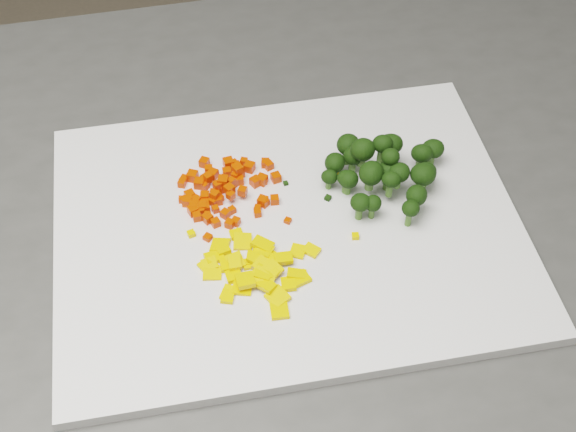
% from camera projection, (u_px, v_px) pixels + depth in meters
% --- Properties ---
extents(counter_block, '(1.26, 1.10, 0.90)m').
position_uv_depth(counter_block, '(271.00, 425.00, 1.12)').
color(counter_block, '#3F3F3D').
rests_on(counter_block, ground).
extents(cutting_board, '(0.53, 0.48, 0.01)m').
position_uv_depth(cutting_board, '(288.00, 227.00, 0.76)').
color(cutting_board, silver).
rests_on(cutting_board, counter_block).
extents(carrot_pile, '(0.10, 0.10, 0.03)m').
position_uv_depth(carrot_pile, '(229.00, 180.00, 0.78)').
color(carrot_pile, red).
rests_on(carrot_pile, cutting_board).
extents(pepper_pile, '(0.11, 0.11, 0.02)m').
position_uv_depth(pepper_pile, '(261.00, 263.00, 0.72)').
color(pepper_pile, yellow).
rests_on(pepper_pile, cutting_board).
extents(broccoli_pile, '(0.12, 0.12, 0.05)m').
position_uv_depth(broccoli_pile, '(385.00, 164.00, 0.77)').
color(broccoli_pile, black).
rests_on(broccoli_pile, cutting_board).
extents(carrot_cube_0, '(0.01, 0.01, 0.01)m').
position_uv_depth(carrot_cube_0, '(275.00, 200.00, 0.77)').
color(carrot_cube_0, red).
rests_on(carrot_cube_0, carrot_pile).
extents(carrot_cube_1, '(0.01, 0.01, 0.01)m').
position_uv_depth(carrot_cube_1, '(229.00, 189.00, 0.77)').
color(carrot_cube_1, red).
rests_on(carrot_cube_1, carrot_pile).
extents(carrot_cube_2, '(0.01, 0.01, 0.01)m').
position_uv_depth(carrot_cube_2, '(231.00, 181.00, 0.78)').
color(carrot_cube_2, red).
rests_on(carrot_cube_2, carrot_pile).
extents(carrot_cube_3, '(0.01, 0.01, 0.01)m').
position_uv_depth(carrot_cube_3, '(263.00, 201.00, 0.77)').
color(carrot_cube_3, red).
rests_on(carrot_cube_3, carrot_pile).
extents(carrot_cube_4, '(0.01, 0.01, 0.01)m').
position_uv_depth(carrot_cube_4, '(269.00, 165.00, 0.80)').
color(carrot_cube_4, red).
rests_on(carrot_cube_4, carrot_pile).
extents(carrot_cube_5, '(0.01, 0.01, 0.01)m').
position_uv_depth(carrot_cube_5, '(255.00, 182.00, 0.79)').
color(carrot_cube_5, red).
rests_on(carrot_cube_5, carrot_pile).
extents(carrot_cube_6, '(0.01, 0.01, 0.01)m').
position_uv_depth(carrot_cube_6, '(265.00, 163.00, 0.81)').
color(carrot_cube_6, red).
rests_on(carrot_cube_6, carrot_pile).
extents(carrot_cube_7, '(0.01, 0.01, 0.01)m').
position_uv_depth(carrot_cube_7, '(190.00, 195.00, 0.78)').
color(carrot_cube_7, red).
rests_on(carrot_cube_7, carrot_pile).
extents(carrot_cube_8, '(0.01, 0.01, 0.01)m').
position_uv_depth(carrot_cube_8, '(200.00, 211.00, 0.76)').
color(carrot_cube_8, red).
rests_on(carrot_cube_8, carrot_pile).
extents(carrot_cube_9, '(0.01, 0.01, 0.01)m').
position_uv_depth(carrot_cube_9, '(236.00, 166.00, 0.80)').
color(carrot_cube_9, red).
rests_on(carrot_cube_9, carrot_pile).
extents(carrot_cube_10, '(0.01, 0.01, 0.01)m').
position_uv_depth(carrot_cube_10, '(250.00, 167.00, 0.80)').
color(carrot_cube_10, red).
rests_on(carrot_cube_10, carrot_pile).
extents(carrot_cube_11, '(0.01, 0.01, 0.01)m').
position_uv_depth(carrot_cube_11, '(208.00, 177.00, 0.78)').
color(carrot_cube_11, red).
rests_on(carrot_cube_11, carrot_pile).
extents(carrot_cube_12, '(0.01, 0.01, 0.01)m').
position_uv_depth(carrot_cube_12, '(219.00, 187.00, 0.78)').
color(carrot_cube_12, red).
rests_on(carrot_cube_12, carrot_pile).
extents(carrot_cube_13, '(0.01, 0.01, 0.01)m').
position_uv_depth(carrot_cube_13, '(216.00, 223.00, 0.75)').
color(carrot_cube_13, red).
rests_on(carrot_cube_13, carrot_pile).
extents(carrot_cube_14, '(0.01, 0.01, 0.01)m').
position_uv_depth(carrot_cube_14, '(276.00, 177.00, 0.79)').
color(carrot_cube_14, red).
rests_on(carrot_cube_14, carrot_pile).
extents(carrot_cube_15, '(0.01, 0.01, 0.01)m').
position_uv_depth(carrot_cube_15, '(191.00, 202.00, 0.77)').
color(carrot_cube_15, red).
rests_on(carrot_cube_15, carrot_pile).
extents(carrot_cube_16, '(0.01, 0.01, 0.01)m').
position_uv_depth(carrot_cube_16, '(237.00, 166.00, 0.80)').
color(carrot_cube_16, red).
rests_on(carrot_cube_16, carrot_pile).
extents(carrot_cube_17, '(0.01, 0.01, 0.01)m').
position_uv_depth(carrot_cube_17, '(262.00, 180.00, 0.79)').
color(carrot_cube_17, red).
rests_on(carrot_cube_17, carrot_pile).
extents(carrot_cube_18, '(0.01, 0.01, 0.01)m').
position_uv_depth(carrot_cube_18, '(194.00, 206.00, 0.77)').
color(carrot_cube_18, red).
rests_on(carrot_cube_18, carrot_pile).
extents(carrot_cube_19, '(0.01, 0.01, 0.01)m').
position_uv_depth(carrot_cube_19, '(196.00, 200.00, 0.77)').
color(carrot_cube_19, red).
rests_on(carrot_cube_19, carrot_pile).
extents(carrot_cube_20, '(0.01, 0.01, 0.01)m').
position_uv_depth(carrot_cube_20, '(263.00, 181.00, 0.79)').
color(carrot_cube_20, red).
rests_on(carrot_cube_20, carrot_pile).
extents(carrot_cube_21, '(0.01, 0.01, 0.01)m').
position_uv_depth(carrot_cube_21, '(215.00, 195.00, 0.77)').
color(carrot_cube_21, red).
rests_on(carrot_cube_21, carrot_pile).
extents(carrot_cube_22, '(0.01, 0.01, 0.01)m').
position_uv_depth(carrot_cube_22, '(205.00, 197.00, 0.77)').
color(carrot_cube_22, red).
rests_on(carrot_cube_22, carrot_pile).
extents(carrot_cube_23, '(0.01, 0.01, 0.01)m').
position_uv_depth(carrot_cube_23, '(238.00, 169.00, 0.79)').
color(carrot_cube_23, red).
rests_on(carrot_cube_23, carrot_pile).
extents(carrot_cube_24, '(0.01, 0.01, 0.01)m').
position_uv_depth(carrot_cube_24, '(231.00, 195.00, 0.77)').
color(carrot_cube_24, red).
rests_on(carrot_cube_24, carrot_pile).
extents(carrot_cube_25, '(0.01, 0.01, 0.01)m').
position_uv_depth(carrot_cube_25, '(239.00, 180.00, 0.79)').
color(carrot_cube_25, red).
rests_on(carrot_cube_25, carrot_pile).
extents(carrot_cube_26, '(0.01, 0.01, 0.01)m').
position_uv_depth(carrot_cube_26, '(204.00, 162.00, 0.81)').
color(carrot_cube_26, red).
rests_on(carrot_cube_26, carrot_pile).
extents(carrot_cube_27, '(0.01, 0.01, 0.01)m').
position_uv_depth(carrot_cube_27, '(202.00, 207.00, 0.77)').
color(carrot_cube_27, red).
rests_on(carrot_cube_27, carrot_pile).
extents(carrot_cube_28, '(0.01, 0.01, 0.01)m').
position_uv_depth(carrot_cube_28, '(182.00, 199.00, 0.77)').
color(carrot_cube_28, red).
rests_on(carrot_cube_28, carrot_pile).
extents(carrot_cube_29, '(0.01, 0.01, 0.01)m').
position_uv_depth(carrot_cube_29, '(227.00, 162.00, 0.81)').
color(carrot_cube_29, red).
rests_on(carrot_cube_29, carrot_pile).
extents(carrot_cube_30, '(0.01, 0.01, 0.01)m').
position_uv_depth(carrot_cube_30, '(235.00, 175.00, 0.79)').
color(carrot_cube_30, red).
rests_on(carrot_cube_30, carrot_pile).
extents(carrot_cube_31, '(0.01, 0.01, 0.01)m').
position_uv_depth(carrot_cube_31, '(264.00, 202.00, 0.77)').
color(carrot_cube_31, red).
rests_on(carrot_cube_31, carrot_pile).
extents(carrot_cube_32, '(0.01, 0.01, 0.01)m').
position_uv_depth(carrot_cube_32, '(193.00, 211.00, 0.76)').
color(carrot_cube_32, red).
rests_on(carrot_cube_32, carrot_pile).
extents(carrot_cube_33, '(0.01, 0.01, 0.01)m').
position_uv_depth(carrot_cube_33, '(192.00, 176.00, 0.79)').
color(carrot_cube_33, red).
rests_on(carrot_cube_33, carrot_pile).
extents(carrot_cube_34, '(0.01, 0.01, 0.01)m').
position_uv_depth(carrot_cube_34, '(220.00, 198.00, 0.78)').
color(carrot_cube_34, red).
rests_on(carrot_cube_34, carrot_pile).
extents(carrot_cube_35, '(0.01, 0.01, 0.01)m').
position_uv_depth(carrot_cube_35, '(240.00, 174.00, 0.80)').
color(carrot_cube_35, red).
rests_on(carrot_cube_35, carrot_pile).
extents(carrot_cube_36, '(0.01, 0.01, 0.01)m').
position_uv_depth(carrot_cube_36, '(217.00, 185.00, 0.78)').
color(carrot_cube_36, red).
rests_on(carrot_cube_36, carrot_pile).
extents(carrot_cube_37, '(0.01, 0.01, 0.01)m').
position_uv_depth(carrot_cube_37, '(187.00, 201.00, 0.77)').
color(carrot_cube_37, red).
rests_on(carrot_cube_37, carrot_pile).
extents(carrot_cube_38, '(0.01, 0.01, 0.01)m').
position_uv_depth(carrot_cube_38, '(208.00, 218.00, 0.76)').
color(carrot_cube_38, red).
rests_on(carrot_cube_38, carrot_pile).
extents(carrot_cube_39, '(0.01, 0.01, 0.01)m').
position_uv_depth(carrot_cube_39, '(244.00, 162.00, 0.81)').
color(carrot_cube_39, red).
rests_on(carrot_cube_39, carrot_pile).
extents(carrot_cube_40, '(0.01, 0.01, 0.01)m').
position_uv_depth(carrot_cube_40, '(236.00, 168.00, 0.79)').
color(carrot_cube_40, red).
rests_on(carrot_cube_40, carrot_pile).
extents(carrot_cube_41, '(0.01, 0.01, 0.01)m').
position_uv_depth(carrot_cube_41, '(235.00, 172.00, 0.80)').
color(carrot_cube_41, red).
rests_on(carrot_cube_41, carrot_pile).
extents(carrot_cube_42, '(0.01, 0.01, 0.01)m').
position_uv_depth(carrot_cube_42, '(203.00, 202.00, 0.77)').
color(carrot_cube_42, red).
rests_on(carrot_cube_42, carrot_pile).
extents(carrot_cube_43, '(0.01, 0.01, 0.01)m').
position_uv_depth(carrot_cube_43, '(230.00, 224.00, 0.75)').
color(carrot_cube_43, red).
rests_on(carrot_cube_43, carrot_pile).
extents(carrot_cube_44, '(0.01, 0.01, 0.01)m').
position_uv_depth(carrot_cube_44, '(184.00, 179.00, 0.79)').
color(carrot_cube_44, red).
rests_on(carrot_cube_44, carrot_pile).
extents(carrot_cube_45, '(0.01, 0.01, 0.01)m').
position_uv_depth(carrot_cube_45, '(224.00, 179.00, 0.78)').
color(carrot_cube_45, red).
rests_on(carrot_cube_45, carrot_pile).
extents(carrot_cube_46, '(0.01, 0.01, 0.01)m').
position_uv_depth(carrot_cube_46, '(227.00, 172.00, 0.80)').
color(carrot_cube_46, red).
rests_on(carrot_cube_46, carrot_pile).
extents(carrot_cube_47, '(0.01, 0.01, 0.01)m').
position_uv_depth(carrot_cube_47, '(182.00, 183.00, 0.79)').
color(carrot_cube_47, red).
rests_on(carrot_cube_47, carrot_pile).
extents(carrot_cube_48, '(0.01, 0.01, 0.01)m').
position_uv_depth(carrot_cube_48, '(228.00, 163.00, 0.80)').
color(carrot_cube_48, red).
rests_on(carrot_cube_48, carrot_pile).
extents(carrot_cube_49, '(0.01, 0.01, 0.01)m').
position_uv_depth(carrot_cube_49, '(215.00, 195.00, 0.78)').
color(carrot_cube_49, red).
rests_on(carrot_cube_49, carrot_pile).
extents(carrot_cube_50, '(0.01, 0.01, 0.01)m').
position_uv_depth(carrot_cube_50, '(204.00, 186.00, 0.78)').
color(carrot_cube_50, red).
rests_on(carrot_cube_50, carrot_pile).
extents(carrot_cube_51, '(0.01, 0.01, 0.01)m').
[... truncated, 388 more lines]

